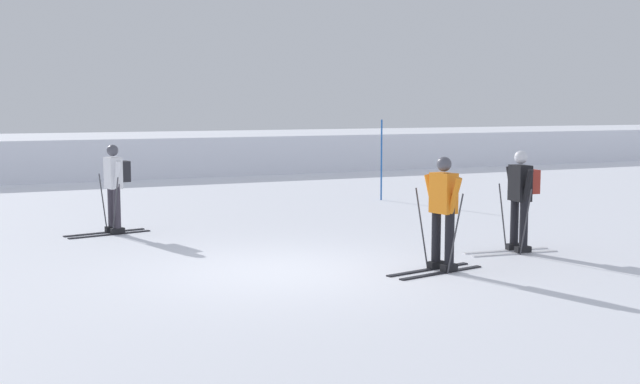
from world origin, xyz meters
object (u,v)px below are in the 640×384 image
at_px(skier_black, 521,196).
at_px(skier_orange, 443,210).
at_px(skier_white, 115,184).
at_px(trail_marker_pole, 381,160).

distance_m(skier_black, skier_orange, 2.15).
height_order(skier_white, skier_orange, same).
bearing_deg(skier_white, skier_orange, -54.80).
xyz_separation_m(skier_black, trail_marker_pole, (1.32, 7.35, 0.09)).
bearing_deg(skier_black, trail_marker_pole, 79.82).
bearing_deg(skier_black, skier_white, 141.13).
relative_size(skier_black, skier_orange, 1.00).
bearing_deg(skier_orange, skier_white, 125.20).
bearing_deg(skier_orange, skier_black, 20.28).
height_order(skier_black, skier_orange, same).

